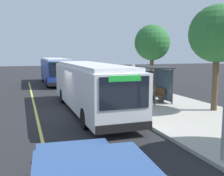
# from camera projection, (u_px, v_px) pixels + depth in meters

# --- Properties ---
(ground_plane) EXTENTS (120.00, 120.00, 0.00)m
(ground_plane) POSITION_uv_depth(u_px,v_px,m) (73.00, 112.00, 16.22)
(ground_plane) COLOR #232326
(sidewalk_curb) EXTENTS (44.00, 6.40, 0.15)m
(sidewalk_curb) POSITION_uv_depth(u_px,v_px,m) (160.00, 104.00, 18.12)
(sidewalk_curb) COLOR #A8A399
(sidewalk_curb) RESTS_ON ground_plane
(lane_stripe_center) EXTENTS (36.00, 0.14, 0.01)m
(lane_stripe_center) POSITION_uv_depth(u_px,v_px,m) (36.00, 114.00, 15.53)
(lane_stripe_center) COLOR #E0D64C
(lane_stripe_center) RESTS_ON ground_plane
(transit_bus_main) EXTENTS (11.56, 2.69, 2.95)m
(transit_bus_main) POSITION_uv_depth(u_px,v_px,m) (90.00, 85.00, 16.12)
(transit_bus_main) COLOR white
(transit_bus_main) RESTS_ON ground_plane
(transit_bus_second) EXTENTS (10.21, 2.64, 2.95)m
(transit_bus_second) POSITION_uv_depth(u_px,v_px,m) (55.00, 70.00, 30.64)
(transit_bus_second) COLOR navy
(transit_bus_second) RESTS_ON ground_plane
(bus_shelter) EXTENTS (2.90, 1.60, 2.48)m
(bus_shelter) POSITION_uv_depth(u_px,v_px,m) (156.00, 76.00, 18.86)
(bus_shelter) COLOR #333338
(bus_shelter) RESTS_ON sidewalk_curb
(waiting_bench) EXTENTS (1.60, 0.48, 0.95)m
(waiting_bench) POSITION_uv_depth(u_px,v_px,m) (157.00, 94.00, 19.05)
(waiting_bench) COLOR brown
(waiting_bench) RESTS_ON sidewalk_curb
(route_sign_post) EXTENTS (0.44, 0.08, 2.80)m
(route_sign_post) POSITION_uv_depth(u_px,v_px,m) (133.00, 81.00, 15.61)
(route_sign_post) COLOR #333338
(route_sign_post) RESTS_ON sidewalk_curb
(street_tree_near_shelter) EXTENTS (3.36, 3.36, 6.24)m
(street_tree_near_shelter) POSITION_uv_depth(u_px,v_px,m) (218.00, 34.00, 15.40)
(street_tree_near_shelter) COLOR brown
(street_tree_near_shelter) RESTS_ON sidewalk_curb
(street_tree_upstreet) EXTENTS (3.22, 3.22, 5.97)m
(street_tree_upstreet) POSITION_uv_depth(u_px,v_px,m) (152.00, 43.00, 23.86)
(street_tree_upstreet) COLOR brown
(street_tree_upstreet) RESTS_ON sidewalk_curb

